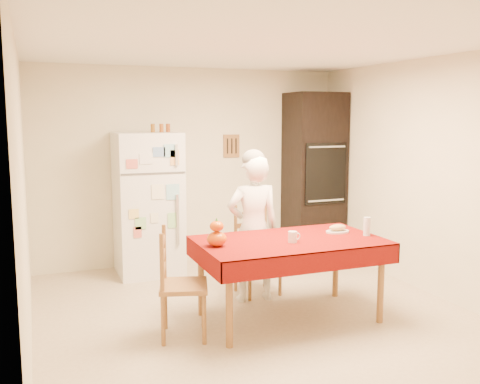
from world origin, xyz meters
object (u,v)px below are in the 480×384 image
refrigerator (148,204)px  bread_plate (337,232)px  seated_woman (253,229)px  chair_left (176,280)px  oven_cabinet (314,175)px  chair_far (255,246)px  dining_table (290,247)px  wine_glass (367,226)px  coffee_mug (293,237)px  pumpkin_lower (217,239)px

refrigerator → bread_plate: (1.48, -1.87, -0.08)m
refrigerator → bread_plate: 2.38m
seated_woman → refrigerator: bearing=-54.2°
bread_plate → chair_left: bearing=-175.9°
oven_cabinet → chair_far: (-1.36, -1.17, -0.59)m
refrigerator → bread_plate: size_ratio=7.08×
seated_woman → chair_left: bearing=38.1°
seated_woman → dining_table: bearing=105.7°
dining_table → wine_glass: size_ratio=9.66×
coffee_mug → wine_glass: (0.79, -0.01, 0.04)m
oven_cabinet → bread_plate: (-0.80, -1.91, -0.33)m
dining_table → coffee_mug: 0.17m
oven_cabinet → bread_plate: 2.10m
chair_far → chair_left: bearing=-146.5°
refrigerator → chair_far: refrigerator is taller
oven_cabinet → pumpkin_lower: bearing=-136.0°
seated_woman → wine_glass: size_ratio=8.54×
chair_far → seated_woman: seated_woman is taller
refrigerator → pumpkin_lower: refrigerator is taller
chair_left → coffee_mug: chair_left is taller
dining_table → pumpkin_lower: bearing=179.7°
pumpkin_lower → wine_glass: bearing=-4.7°
refrigerator → chair_left: refrigerator is taller
pumpkin_lower → wine_glass: size_ratio=1.00×
chair_left → wine_glass: (1.85, -0.10, 0.34)m
wine_glass → bread_plate: wine_glass is taller
dining_table → bread_plate: bread_plate is taller
chair_left → pumpkin_lower: chair_left is taller
chair_left → coffee_mug: bearing=-78.5°
refrigerator → dining_table: bearing=-65.2°
refrigerator → seated_woman: (0.80, -1.36, -0.10)m
refrigerator → dining_table: (0.91, -1.96, -0.16)m
pumpkin_lower → bread_plate: (1.28, 0.09, -0.06)m
dining_table → wine_glass: (0.76, -0.12, 0.16)m
chair_left → coffee_mug: size_ratio=9.50×
chair_left → refrigerator: bearing=11.2°
refrigerator → pumpkin_lower: 1.97m
oven_cabinet → chair_far: bearing=-139.3°
chair_left → pumpkin_lower: bearing=-69.9°
chair_far → refrigerator: bearing=124.5°
seated_woman → pumpkin_lower: 0.86m
oven_cabinet → chair_left: (-2.46, -2.03, -0.59)m
oven_cabinet → refrigerator: bearing=-178.8°
chair_far → wine_glass: (0.75, -0.96, 0.34)m
dining_table → bread_plate: (0.57, 0.10, 0.08)m
oven_cabinet → wine_glass: size_ratio=12.50×
chair_far → seated_woman: (-0.12, -0.23, 0.24)m
bread_plate → refrigerator: bearing=128.4°
oven_cabinet → dining_table: size_ratio=1.29×
refrigerator → chair_far: size_ratio=1.79×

